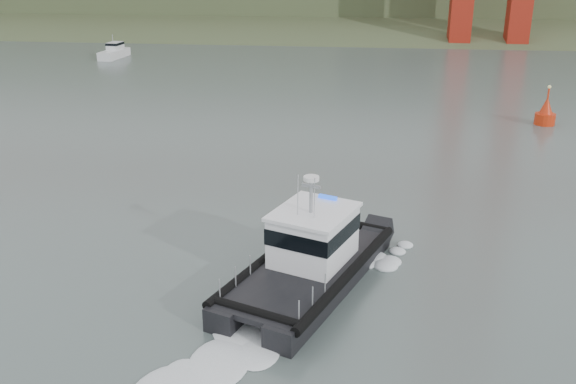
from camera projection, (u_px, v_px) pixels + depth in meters
name	position (u px, v px, depth m)	size (l,w,h in m)	color
ground	(230.00, 313.00, 24.90)	(400.00, 400.00, 0.00)	#495753
patrol_boat	(310.00, 256.00, 26.78)	(7.06, 10.77, 4.92)	black
motorboat	(114.00, 52.00, 81.60)	(2.44, 5.67, 3.03)	silver
nav_buoy	(546.00, 114.00, 50.98)	(1.60, 1.60, 3.34)	red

